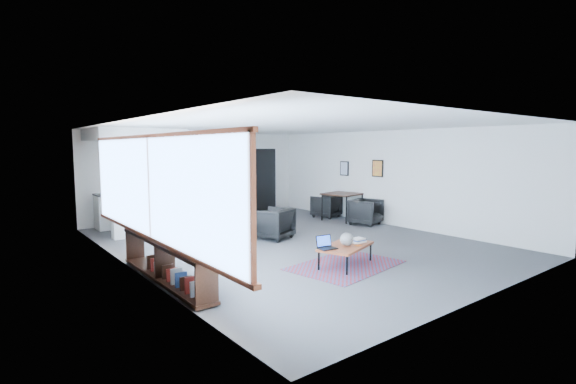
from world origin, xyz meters
TOP-DOWN VIEW (x-y plane):
  - room at (0.00, 0.00)m, footprint 7.02×9.02m
  - window at (-3.46, -0.90)m, footprint 0.10×5.95m
  - console at (-3.30, -1.05)m, footprint 0.35×3.00m
  - kitchenette at (-1.20, 3.71)m, footprint 4.20×1.96m
  - doorway at (2.30, 4.42)m, footprint 1.10×0.12m
  - track_light at (-0.59, 2.20)m, footprint 1.60×0.07m
  - wall_art_lower at (3.47, 0.40)m, footprint 0.03×0.38m
  - wall_art_upper at (3.47, 1.70)m, footprint 0.03×0.34m
  - kilim_rug at (-0.38, -2.14)m, footprint 2.20×1.67m
  - coffee_table at (-0.38, -2.14)m, footprint 1.30×0.98m
  - laptop at (-0.83, -2.09)m, footprint 0.34×0.29m
  - ceramic_pot at (-0.40, -2.18)m, footprint 0.24×0.24m
  - book_stack at (-0.04, -2.12)m, footprint 0.27×0.22m
  - coaster at (-0.24, -2.31)m, footprint 0.11×0.11m
  - armchair_left at (-1.66, 0.55)m, footprint 0.91×0.88m
  - armchair_right at (-0.09, 0.50)m, footprint 0.98×0.95m
  - floor_lamp at (-0.89, 0.72)m, footprint 0.48×0.48m
  - dining_table at (3.00, 1.31)m, footprint 1.12×1.12m
  - dining_chair_near at (3.00, 0.39)m, footprint 0.80×0.78m
  - dining_chair_far at (3.00, 2.00)m, footprint 0.75×0.73m
  - microwave at (-0.17, 4.15)m, footprint 0.53×0.34m

SIDE VIEW (x-z plane):
  - kilim_rug at x=-0.38m, z-range 0.00..0.01m
  - dining_chair_far at x=3.00m, z-range 0.00..0.64m
  - console at x=-3.30m, z-range -0.07..0.73m
  - dining_chair_near at x=3.00m, z-range 0.00..0.67m
  - coffee_table at x=-0.38m, z-range 0.16..0.54m
  - coaster at x=-0.24m, z-range 0.38..0.38m
  - armchair_left at x=-1.66m, z-range 0.00..0.78m
  - armchair_right at x=-0.09m, z-range 0.00..0.79m
  - book_stack at x=-0.04m, z-range 0.37..0.46m
  - laptop at x=-0.83m, z-range 0.33..0.55m
  - ceramic_pot at x=-0.40m, z-range 0.38..0.61m
  - dining_table at x=3.00m, z-range 0.33..1.13m
  - doorway at x=2.30m, z-range 0.00..2.15m
  - microwave at x=-0.17m, z-range 0.93..1.26m
  - room at x=0.00m, z-range -0.01..2.61m
  - floor_lamp at x=-0.89m, z-range 0.57..2.13m
  - kitchenette at x=-1.20m, z-range 0.08..2.68m
  - window at x=-3.46m, z-range 0.63..2.29m
  - wall_art_upper at x=3.47m, z-range 1.28..1.72m
  - wall_art_lower at x=3.47m, z-range 1.31..1.79m
  - track_light at x=-0.59m, z-range 2.45..2.60m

